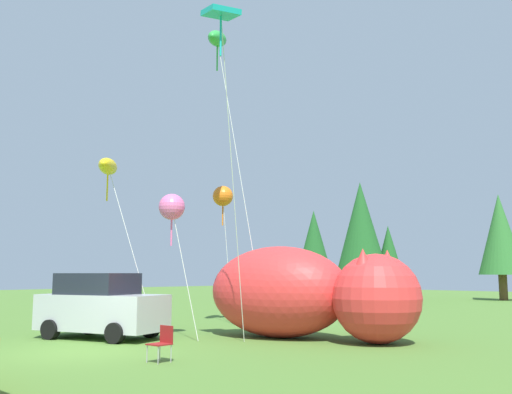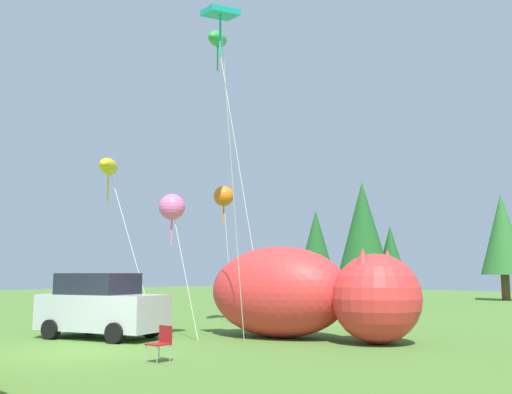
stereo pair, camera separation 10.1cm
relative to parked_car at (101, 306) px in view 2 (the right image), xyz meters
The scene contains 13 objects.
ground_plane 3.51m from the parked_car, 38.62° to the right, with size 120.00×120.00×0.00m, color #4C752D.
parked_car is the anchor object (origin of this frame).
folding_chair 5.72m from the parked_car, 15.70° to the right, with size 0.51×0.51×0.85m.
inflatable_cat 6.63m from the parked_car, 42.86° to the left, with size 7.39×4.16×3.00m.
kite_pink_octopus 3.97m from the parked_car, 44.16° to the left, with size 1.65×0.87×4.74m.
kite_green_fish 10.99m from the parked_car, 77.98° to the left, with size 3.41×2.06×11.84m.
kite_teal_diamond 9.82m from the parked_car, ahead, with size 1.83×2.78×9.75m.
kite_orange_flower 8.28m from the parked_car, 103.48° to the left, with size 1.03×0.90×5.93m.
kite_yellow_hero 5.43m from the parked_car, 147.39° to the left, with size 4.05×2.23×6.53m.
horizon_tree_east 31.02m from the parked_car, 104.14° to the left, with size 2.47×2.47×5.88m.
horizon_tree_west 36.11m from the parked_car, 91.57° to the left, with size 3.52×3.52×8.39m.
horizon_tree_mid 29.97m from the parked_car, 107.55° to the left, with size 3.93×3.93×9.38m.
horizon_tree_northeast 37.48m from the parked_car, 117.99° to the left, with size 3.40×3.40×8.11m.
Camera 2 is at (14.33, -7.75, 2.10)m, focal length 40.00 mm.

